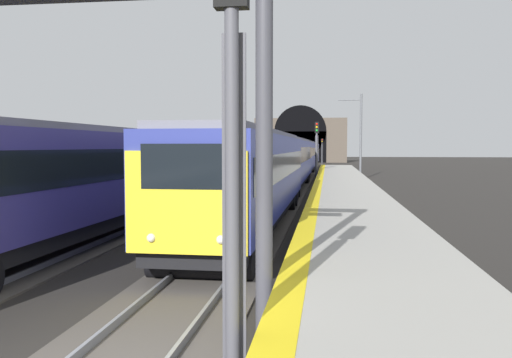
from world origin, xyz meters
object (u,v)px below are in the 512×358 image
Objects in this scene: train_adjacent_platform at (168,166)px; overhead_signal_gantry at (0,40)px; train_main_approaching at (295,158)px; catenary_mast_near at (360,136)px; railway_signal_mid at (317,145)px; railway_signal_far at (322,149)px; railway_signal_near at (232,125)px.

overhead_signal_gantry reaches higher than train_adjacent_platform.
train_main_approaching is 7.18m from catenary_mast_near.
catenary_mast_near is (1.69, -4.16, 0.93)m from railway_signal_mid.
overhead_signal_gantry reaches higher than railway_signal_far.
train_adjacent_platform is 25.44m from railway_signal_mid.
railway_signal_far is at bearing 178.06° from train_main_approaching.
catenary_mast_near reaches higher than train_adjacent_platform.
train_adjacent_platform is 4.13× the size of overhead_signal_gantry.
overhead_signal_gantry is 1.13× the size of catenary_mast_near.
railway_signal_far is at bearing -2.93° from overhead_signal_gantry.
train_adjacent_platform is 70.20m from railway_signal_far.
railway_signal_far is (69.84, -7.07, 0.48)m from train_adjacent_platform.
railway_signal_near is 0.62× the size of overhead_signal_gantry.
catenary_mast_near reaches higher than overhead_signal_gantry.
train_adjacent_platform is at bearing 156.71° from catenary_mast_near.
train_adjacent_platform is 6.63× the size of railway_signal_near.
train_adjacent_platform is 6.97× the size of railway_signal_mid.
train_main_approaching is 43.51m from railway_signal_near.
train_adjacent_platform is 18.34m from overhead_signal_gantry.
train_adjacent_platform reaches higher than train_main_approaching.
railway_signal_near is 1.05× the size of railway_signal_mid.
train_adjacent_platform is 28.49m from catenary_mast_near.
catenary_mast_near reaches higher than railway_signal_near.
catenary_mast_near is (3.19, -6.09, 2.08)m from train_main_approaching.
train_adjacent_platform reaches higher than railway_signal_far.
railway_signal_mid is at bearing -180.00° from railway_signal_near.
railway_signal_far is (90.37, 0.00, -0.76)m from railway_signal_near.
catenary_mast_near is at bearing -11.13° from overhead_signal_gantry.
overhead_signal_gantry reaches higher than train_main_approaching.
overhead_signal_gantry is at bearing -6.07° from railway_signal_mid.
railway_signal_near is at bearing -119.92° from overhead_signal_gantry.
railway_signal_mid is (24.41, -7.07, 1.09)m from train_adjacent_platform.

